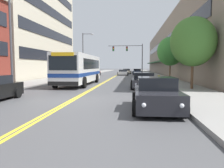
# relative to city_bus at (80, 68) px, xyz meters

# --- Properties ---
(ground_plane) EXTENTS (240.00, 240.00, 0.00)m
(ground_plane) POSITION_rel_city_bus_xyz_m (2.11, 26.65, -1.72)
(ground_plane) COLOR #4C4C4F
(sidewalk_left) EXTENTS (3.78, 106.00, 0.17)m
(sidewalk_left) POSITION_rel_city_bus_xyz_m (-5.28, 26.65, -1.63)
(sidewalk_left) COLOR gray
(sidewalk_left) RESTS_ON ground_plane
(sidewalk_right) EXTENTS (3.78, 106.00, 0.17)m
(sidewalk_right) POSITION_rel_city_bus_xyz_m (9.50, 26.65, -1.63)
(sidewalk_right) COLOR gray
(sidewalk_right) RESTS_ON ground_plane
(centre_line) EXTENTS (0.34, 106.00, 0.01)m
(centre_line) POSITION_rel_city_bus_xyz_m (2.11, 26.65, -1.71)
(centre_line) COLOR yellow
(centre_line) RESTS_ON ground_plane
(storefront_row_right) EXTENTS (9.10, 68.00, 10.60)m
(storefront_row_right) POSITION_rel_city_bus_xyz_m (15.63, 26.65, 3.58)
(storefront_row_right) COLOR gray
(storefront_row_right) RESTS_ON ground_plane
(city_bus) EXTENTS (2.88, 10.92, 3.03)m
(city_bus) POSITION_rel_city_bus_xyz_m (0.00, 0.00, 0.00)
(city_bus) COLOR silver
(city_bus) RESTS_ON ground_plane
(car_red_parked_left_near) EXTENTS (2.05, 4.41, 1.42)m
(car_red_parked_left_near) POSITION_rel_city_bus_xyz_m (-2.32, 21.81, -1.07)
(car_red_parked_left_near) COLOR maroon
(car_red_parked_left_near) RESTS_ON ground_plane
(car_charcoal_parked_right_foreground) EXTENTS (2.08, 4.19, 1.43)m
(car_charcoal_parked_right_foreground) POSITION_rel_city_bus_xyz_m (6.51, -12.69, -1.06)
(car_charcoal_parked_right_foreground) COLOR #232328
(car_charcoal_parked_right_foreground) RESTS_ON ground_plane
(car_dark_grey_parked_right_mid) EXTENTS (2.20, 4.36, 1.35)m
(car_dark_grey_parked_right_mid) POSITION_rel_city_bus_xyz_m (6.40, -3.21, -1.10)
(car_dark_grey_parked_right_mid) COLOR #38383D
(car_dark_grey_parked_right_mid) RESTS_ON ground_plane
(car_slate_blue_parked_right_far) EXTENTS (2.16, 4.64, 1.29)m
(car_slate_blue_parked_right_far) POSITION_rel_city_bus_xyz_m (6.47, 29.50, -1.11)
(car_slate_blue_parked_right_far) COLOR #475675
(car_slate_blue_parked_right_far) RESTS_ON ground_plane
(car_champagne_moving_lead) EXTENTS (2.20, 4.66, 1.25)m
(car_champagne_moving_lead) POSITION_rel_city_bus_xyz_m (3.88, 32.90, -1.12)
(car_champagne_moving_lead) COLOR beige
(car_champagne_moving_lead) RESTS_ON ground_plane
(car_silver_moving_second) EXTENTS (2.20, 4.81, 1.17)m
(car_silver_moving_second) POSITION_rel_city_bus_xyz_m (3.39, 24.20, -1.15)
(car_silver_moving_second) COLOR #B7B7BC
(car_silver_moving_second) RESTS_ON ground_plane
(traffic_signal_mast) EXTENTS (6.91, 0.38, 6.34)m
(traffic_signal_mast) POSITION_rel_city_bus_xyz_m (4.92, 21.95, 2.84)
(traffic_signal_mast) COLOR #47474C
(traffic_signal_mast) RESTS_ON ground_plane
(street_lamp_left_near) EXTENTS (1.82, 0.28, 7.01)m
(street_lamp_left_near) POSITION_rel_city_bus_xyz_m (-2.94, -7.27, 2.46)
(street_lamp_left_near) COLOR #47474C
(street_lamp_left_near) RESTS_ON ground_plane
(street_lamp_left_far) EXTENTS (2.02, 0.28, 7.60)m
(street_lamp_left_far) POSITION_rel_city_bus_xyz_m (-2.92, 15.29, 2.79)
(street_lamp_left_far) COLOR #47474C
(street_lamp_left_far) RESTS_ON ground_plane
(street_tree_right_near) EXTENTS (3.41, 3.41, 5.46)m
(street_tree_right_near) POSITION_rel_city_bus_xyz_m (10.02, -4.96, 2.03)
(street_tree_right_near) COLOR brown
(street_tree_right_near) RESTS_ON sidewalk_right
(street_tree_right_mid) EXTENTS (3.36, 3.36, 5.49)m
(street_tree_right_mid) POSITION_rel_city_bus_xyz_m (10.25, 6.59, 2.10)
(street_tree_right_mid) COLOR brown
(street_tree_right_mid) RESTS_ON sidewalk_right
(fire_hydrant) EXTENTS (0.36, 0.28, 0.83)m
(fire_hydrant) POSITION_rel_city_bus_xyz_m (8.06, -0.38, -1.13)
(fire_hydrant) COLOR yellow
(fire_hydrant) RESTS_ON sidewalk_right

